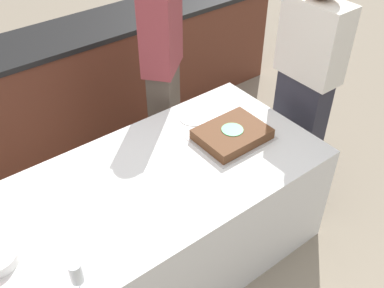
{
  "coord_description": "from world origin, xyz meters",
  "views": [
    {
      "loc": [
        -0.89,
        -1.53,
        2.4
      ],
      "look_at": [
        0.3,
        0.0,
        0.83
      ],
      "focal_mm": 42.0,
      "sensor_mm": 36.0,
      "label": 1
    }
  ],
  "objects_px": {
    "person_seated_right": "(305,88)",
    "person_cutting_cake": "(163,73)",
    "cake": "(232,134)",
    "wine_glass": "(76,274)"
  },
  "relations": [
    {
      "from": "cake",
      "to": "person_cutting_cake",
      "type": "height_order",
      "value": "person_cutting_cake"
    },
    {
      "from": "wine_glass",
      "to": "cake",
      "type": "bearing_deg",
      "value": 17.76
    },
    {
      "from": "person_cutting_cake",
      "to": "person_seated_right",
      "type": "bearing_deg",
      "value": 92.2
    },
    {
      "from": "person_cutting_cake",
      "to": "wine_glass",
      "type": "bearing_deg",
      "value": 2.52
    },
    {
      "from": "wine_glass",
      "to": "person_cutting_cake",
      "type": "relative_size",
      "value": 0.11
    },
    {
      "from": "wine_glass",
      "to": "person_seated_right",
      "type": "height_order",
      "value": "person_seated_right"
    },
    {
      "from": "wine_glass",
      "to": "person_seated_right",
      "type": "xyz_separation_m",
      "value": [
        1.83,
        0.39,
        -0.01
      ]
    },
    {
      "from": "cake",
      "to": "person_cutting_cake",
      "type": "distance_m",
      "value": 0.72
    },
    {
      "from": "wine_glass",
      "to": "person_seated_right",
      "type": "bearing_deg",
      "value": 12.03
    },
    {
      "from": "person_seated_right",
      "to": "person_cutting_cake",
      "type": "bearing_deg",
      "value": -137.78
    }
  ]
}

